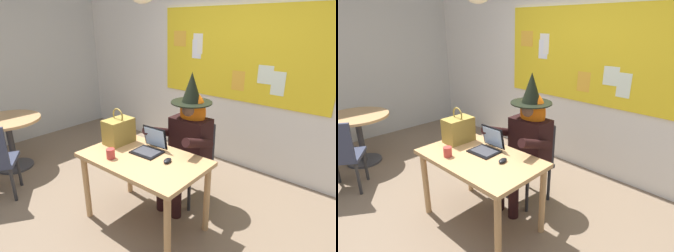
{
  "view_description": "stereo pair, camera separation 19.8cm",
  "coord_description": "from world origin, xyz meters",
  "views": [
    {
      "loc": [
        1.77,
        -1.57,
        1.93
      ],
      "look_at": [
        0.06,
        0.41,
        0.98
      ],
      "focal_mm": 30.07,
      "sensor_mm": 36.0,
      "label": 1
    },
    {
      "loc": [
        1.91,
        -1.43,
        1.93
      ],
      "look_at": [
        0.06,
        0.41,
        0.98
      ],
      "focal_mm": 30.07,
      "sensor_mm": 36.0,
      "label": 2
    }
  ],
  "objects": [
    {
      "name": "wall_back_bulletin",
      "position": [
        0.0,
        1.9,
        1.36
      ],
      "size": [
        6.34,
        2.0,
        2.7
      ],
      "color": "silver",
      "rests_on": "ground"
    },
    {
      "name": "person_costumed",
      "position": [
        0.09,
        0.68,
        0.81
      ],
      "size": [
        0.61,
        0.69,
        1.47
      ],
      "rotation": [
        0.0,
        0.0,
        -1.54
      ],
      "color": "black",
      "rests_on": "ground"
    },
    {
      "name": "chair_at_desk",
      "position": [
        0.1,
        0.8,
        0.51
      ],
      "size": [
        0.46,
        0.46,
        0.91
      ],
      "rotation": [
        0.0,
        0.0,
        -1.67
      ],
      "color": "black",
      "rests_on": "ground"
    },
    {
      "name": "laptop",
      "position": [
        -0.02,
        0.22,
        0.8
      ],
      "size": [
        0.3,
        0.28,
        0.23
      ],
      "rotation": [
        0.0,
        0.0,
        0.07
      ],
      "color": "black",
      "rests_on": "desk_main"
    },
    {
      "name": "wall_side_window",
      "position": [
        -3.17,
        -0.04,
        1.35
      ],
      "size": [
        0.12,
        11.83,
        2.7
      ],
      "color": "#B2B2AD",
      "rests_on": "ground"
    },
    {
      "name": "desk_main",
      "position": [
        0.03,
        0.09,
        0.64
      ],
      "size": [
        1.21,
        0.75,
        0.74
      ],
      "rotation": [
        0.0,
        0.0,
        0.03
      ],
      "color": "tan",
      "rests_on": "ground"
    },
    {
      "name": "handbag",
      "position": [
        -0.41,
        0.17,
        0.88
      ],
      "size": [
        0.2,
        0.3,
        0.38
      ],
      "rotation": [
        0.0,
        0.0,
        0.25
      ],
      "color": "olive",
      "rests_on": "desk_main"
    },
    {
      "name": "coffee_mug",
      "position": [
        -0.19,
        -0.13,
        0.79
      ],
      "size": [
        0.08,
        0.08,
        0.09
      ],
      "primitive_type": "cylinder",
      "color": "#B23833",
      "rests_on": "desk_main"
    },
    {
      "name": "computer_mouse",
      "position": [
        0.27,
        0.16,
        0.76
      ],
      "size": [
        0.08,
        0.12,
        0.03
      ],
      "primitive_type": "ellipsoid",
      "rotation": [
        0.0,
        0.0,
        0.23
      ],
      "color": "black",
      "rests_on": "desk_main"
    },
    {
      "name": "chair_spare_by_window",
      "position": [
        -1.54,
        -0.72,
        0.51
      ],
      "size": [
        0.58,
        0.58,
        0.91
      ],
      "rotation": [
        0.0,
        0.0,
        2.57
      ],
      "color": "#2D3347",
      "rests_on": "ground"
    },
    {
      "name": "ground_plane",
      "position": [
        0.0,
        0.0,
        0.0
      ],
      "size": [
        24.0,
        24.0,
        0.0
      ],
      "primitive_type": "plane",
      "color": "#75604C"
    },
    {
      "name": "side_table_round",
      "position": [
        -2.22,
        -0.29,
        0.54
      ],
      "size": [
        0.86,
        0.86,
        0.73
      ],
      "color": "tan",
      "rests_on": "ground"
    }
  ]
}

